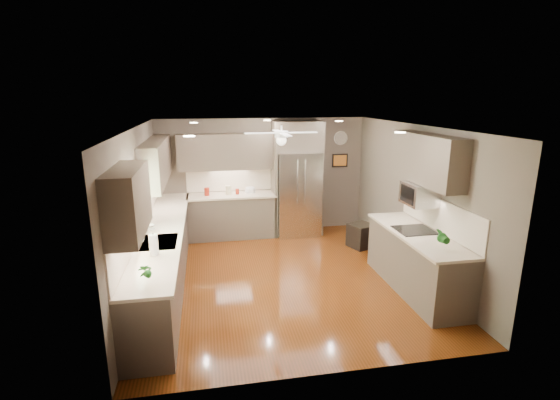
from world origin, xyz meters
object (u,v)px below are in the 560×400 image
object	(u,v)px
refrigerator	(297,181)
canister_c	(228,190)
microwave	(419,194)
soap_bottle	(151,227)
potted_plant_right	(442,237)
bowl	(250,192)
canister_a	(207,192)
stool	(361,235)
canister_d	(237,191)
paper_towel	(154,245)
potted_plant_left	(144,271)

from	to	relation	value
refrigerator	canister_c	bearing A→B (deg)	178.08
microwave	refrigerator	bearing A→B (deg)	116.09
soap_bottle	refrigerator	world-z (taller)	refrigerator
potted_plant_right	microwave	size ratio (longest dim) A/B	0.59
bowl	potted_plant_right	bearing A→B (deg)	-59.04
soap_bottle	bowl	world-z (taller)	soap_bottle
potted_plant_right	canister_a	bearing A→B (deg)	130.68
stool	microwave	bearing A→B (deg)	-81.74
canister_a	potted_plant_right	xyz separation A→B (m)	(3.13, -3.64, 0.08)
canister_c	bowl	distance (m)	0.47
canister_a	soap_bottle	bearing A→B (deg)	-111.01
canister_d	paper_towel	xyz separation A→B (m)	(-1.34, -3.18, 0.08)
potted_plant_right	bowl	bearing A→B (deg)	120.96
canister_c	microwave	bearing A→B (deg)	-44.52
refrigerator	paper_towel	world-z (taller)	refrigerator
bowl	refrigerator	xyz separation A→B (m)	(1.01, -0.07, 0.22)
canister_d	potted_plant_right	world-z (taller)	potted_plant_right
canister_a	paper_towel	distance (m)	3.26
canister_d	soap_bottle	bearing A→B (deg)	-123.84
soap_bottle	microwave	bearing A→B (deg)	-7.12
paper_towel	potted_plant_right	bearing A→B (deg)	-6.75
canister_d	canister_c	bearing A→B (deg)	171.79
canister_a	potted_plant_left	bearing A→B (deg)	-100.02
soap_bottle	potted_plant_left	distance (m)	1.81
canister_a	canister_c	xyz separation A→B (m)	(0.45, 0.02, 0.01)
canister_a	canister_c	distance (m)	0.45
soap_bottle	potted_plant_right	world-z (taller)	potted_plant_right
canister_a	canister_d	bearing A→B (deg)	-0.15
soap_bottle	stool	size ratio (longest dim) A/B	0.31
canister_c	stool	distance (m)	2.90
canister_a	canister_d	distance (m)	0.64
canister_c	paper_towel	xyz separation A→B (m)	(-1.16, -3.21, 0.05)
canister_a	bowl	world-z (taller)	canister_a
bowl	microwave	world-z (taller)	microwave
canister_a	potted_plant_left	xyz separation A→B (m)	(-0.71, -4.02, 0.06)
potted_plant_right	paper_towel	xyz separation A→B (m)	(-3.83, 0.45, -0.02)
canister_a	potted_plant_left	size ratio (longest dim) A/B	0.60
potted_plant_right	microwave	xyz separation A→B (m)	(0.13, 0.91, 0.38)
refrigerator	potted_plant_right	bearing A→B (deg)	-71.65
refrigerator	soap_bottle	bearing A→B (deg)	-141.73
potted_plant_right	soap_bottle	bearing A→B (deg)	160.37
canister_d	potted_plant_left	xyz separation A→B (m)	(-1.35, -4.02, 0.08)
canister_a	bowl	bearing A→B (deg)	2.86
canister_c	potted_plant_right	xyz separation A→B (m)	(2.68, -3.66, 0.07)
potted_plant_right	paper_towel	bearing A→B (deg)	173.25
potted_plant_left	paper_towel	bearing A→B (deg)	89.67
canister_a	paper_towel	size ratio (longest dim) A/B	0.58
canister_a	canister_d	size ratio (longest dim) A/B	1.49
canister_d	paper_towel	distance (m)	3.46
canister_a	microwave	xyz separation A→B (m)	(3.26, -2.73, 0.46)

